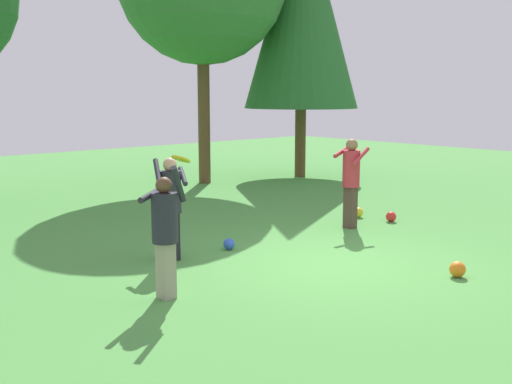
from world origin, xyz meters
TOP-DOWN VIEW (x-y plane):
  - ground_plane at (0.00, 0.00)m, footprint 40.00×40.00m
  - person_thrower at (-2.82, 0.35)m, footprint 0.66×0.66m
  - person_catcher at (-1.74, 1.84)m, footprint 0.68×0.71m
  - person_bystander at (2.23, 1.44)m, footprint 0.67×0.57m
  - frisbee at (-2.31, 0.70)m, footprint 0.30×0.31m
  - ball_orange at (0.87, -1.72)m, footprint 0.24×0.24m
  - ball_yellow at (3.16, 1.98)m, footprint 0.22×0.22m
  - ball_blue at (-0.65, 1.72)m, footprint 0.20×0.20m
  - ball_red at (3.31, 1.23)m, footprint 0.22×0.22m
  - tree_far_right at (6.83, 7.31)m, footprint 3.56×3.56m

SIDE VIEW (x-z plane):
  - ground_plane at x=0.00m, z-range 0.00..0.00m
  - ball_blue at x=-0.65m, z-range 0.00..0.20m
  - ball_red at x=3.31m, z-range 0.00..0.22m
  - ball_yellow at x=3.16m, z-range 0.00..0.22m
  - ball_orange at x=0.87m, z-range 0.00..0.24m
  - person_thrower at x=-2.82m, z-range 0.07..1.85m
  - person_catcher at x=-1.74m, z-range 0.16..1.82m
  - person_bystander at x=2.23m, z-range 0.17..1.95m
  - frisbee at x=-2.31m, z-range 1.72..1.84m
  - tree_far_right at x=6.83m, z-range 1.07..9.58m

